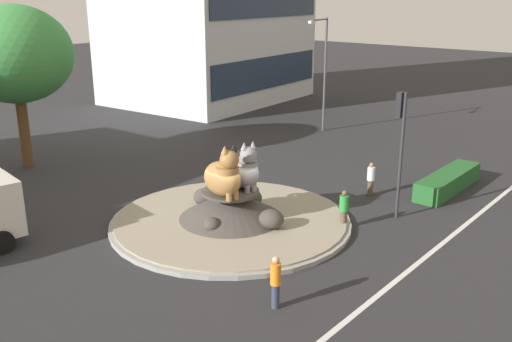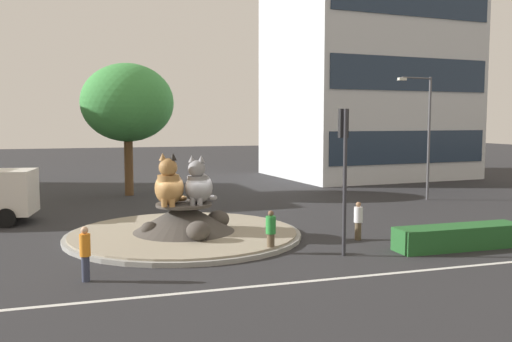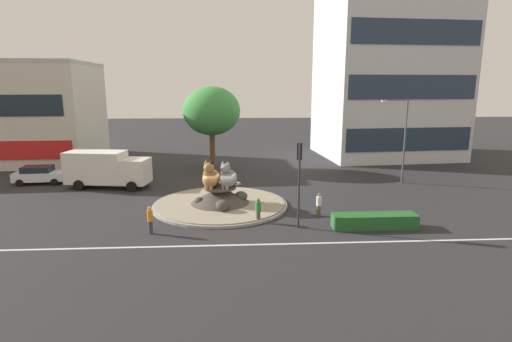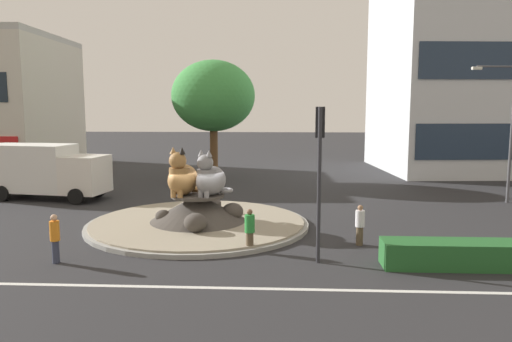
{
  "view_description": "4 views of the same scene",
  "coord_description": "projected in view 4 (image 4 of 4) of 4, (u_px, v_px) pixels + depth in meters",
  "views": [
    {
      "loc": [
        -16.18,
        -14.93,
        9.24
      ],
      "look_at": [
        -0.22,
        -1.56,
        2.66
      ],
      "focal_mm": 39.9,
      "sensor_mm": 36.0,
      "label": 1
    },
    {
      "loc": [
        -3.98,
        -22.91,
        4.98
      ],
      "look_at": [
        2.93,
        -0.94,
        2.84
      ],
      "focal_mm": 38.46,
      "sensor_mm": 36.0,
      "label": 2
    },
    {
      "loc": [
        0.98,
        -29.08,
        8.89
      ],
      "look_at": [
        2.65,
        -0.36,
        2.71
      ],
      "focal_mm": 28.45,
      "sensor_mm": 36.0,
      "label": 3
    },
    {
      "loc": [
        3.74,
        -21.74,
        5.43
      ],
      "look_at": [
        2.68,
        -1.13,
        2.69
      ],
      "focal_mm": 34.71,
      "sensor_mm": 36.0,
      "label": 4
    }
  ],
  "objects": [
    {
      "name": "broadleaf_tree_behind_island",
      "position": [
        213.0,
        96.0,
        35.64
      ],
      "size": [
        6.02,
        6.02,
        8.68
      ],
      "color": "brown",
      "rests_on": "ground"
    },
    {
      "name": "pedestrian_green_shirt",
      "position": [
        250.0,
        230.0,
        18.37
      ],
      "size": [
        0.38,
        0.38,
        1.63
      ],
      "rotation": [
        0.0,
        0.0,
        5.39
      ],
      "color": "brown",
      "rests_on": "ground"
    },
    {
      "name": "streetlight_arm",
      "position": [
        507.0,
        123.0,
        27.24
      ],
      "size": [
        2.54,
        0.54,
        7.62
      ],
      "rotation": [
        0.0,
        0.0,
        3.29
      ],
      "color": "#4C4C51",
      "rests_on": "ground"
    },
    {
      "name": "clipped_hedge_strip",
      "position": [
        462.0,
        255.0,
        16.63
      ],
      "size": [
        5.3,
        1.2,
        0.9
      ],
      "primitive_type": "cube",
      "color": "#235B28",
      "rests_on": "ground"
    },
    {
      "name": "pedestrian_white_shirt",
      "position": [
        360.0,
        224.0,
        19.26
      ],
      "size": [
        0.36,
        0.36,
        1.6
      ],
      "rotation": [
        0.0,
        0.0,
        6.18
      ],
      "color": "brown",
      "rests_on": "ground"
    },
    {
      "name": "ground_plane",
      "position": [
        198.0,
        226.0,
        22.42
      ],
      "size": [
        160.0,
        160.0,
        0.0
      ],
      "primitive_type": "plane",
      "color": "#28282B"
    },
    {
      "name": "cat_statue_tabby",
      "position": [
        182.0,
        177.0,
        21.91
      ],
      "size": [
        1.78,
        2.26,
        2.19
      ],
      "rotation": [
        0.0,
        0.0,
        -1.79
      ],
      "color": "#9E703D",
      "rests_on": "roundabout_island"
    },
    {
      "name": "cat_statue_grey",
      "position": [
        210.0,
        179.0,
        21.86
      ],
      "size": [
        1.79,
        2.09,
        2.08
      ],
      "rotation": [
        0.0,
        0.0,
        -1.95
      ],
      "color": "gray",
      "rests_on": "roundabout_island"
    },
    {
      "name": "pedestrian_orange_shirt",
      "position": [
        55.0,
        237.0,
        17.04
      ],
      "size": [
        0.33,
        0.33,
        1.72
      ],
      "rotation": [
        0.0,
        0.0,
        5.96
      ],
      "color": "#33384C",
      "rests_on": "ground"
    },
    {
      "name": "roundabout_island",
      "position": [
        199.0,
        215.0,
        22.36
      ],
      "size": [
        9.98,
        9.98,
        1.46
      ],
      "color": "gray",
      "rests_on": "ground"
    },
    {
      "name": "lane_centreline",
      "position": [
        156.0,
        287.0,
        14.91
      ],
      "size": [
        112.0,
        0.2,
        0.01
      ],
      "primitive_type": "cube",
      "color": "silver",
      "rests_on": "ground"
    },
    {
      "name": "traffic_light_mast",
      "position": [
        320.0,
        155.0,
        16.84
      ],
      "size": [
        0.34,
        0.46,
        5.39
      ],
      "rotation": [
        0.0,
        0.0,
        1.49
      ],
      "color": "#2D2D33",
      "rests_on": "ground"
    },
    {
      "name": "delivery_box_truck",
      "position": [
        44.0,
        170.0,
        28.76
      ],
      "size": [
        7.35,
        3.49,
        3.19
      ],
      "rotation": [
        0.0,
        0.0,
        -0.15
      ],
      "color": "silver",
      "rests_on": "ground"
    }
  ]
}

